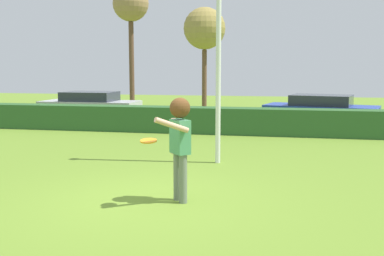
# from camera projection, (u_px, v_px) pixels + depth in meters

# --- Properties ---
(ground_plane) EXTENTS (60.00, 60.00, 0.00)m
(ground_plane) POSITION_uv_depth(u_px,v_px,m) (149.00, 201.00, 8.04)
(ground_plane) COLOR olive
(person) EXTENTS (0.52, 0.82, 1.79)m
(person) POSITION_uv_depth(u_px,v_px,m) (180.00, 135.00, 7.85)
(person) COLOR slate
(person) RESTS_ON ground
(frisbee) EXTENTS (0.28, 0.28, 0.06)m
(frisbee) POSITION_uv_depth(u_px,v_px,m) (148.00, 141.00, 7.55)
(frisbee) COLOR orange
(lamppost) EXTENTS (0.24, 0.24, 5.94)m
(lamppost) POSITION_uv_depth(u_px,v_px,m) (219.00, 25.00, 10.82)
(lamppost) COLOR silver
(lamppost) RESTS_ON ground
(hedge_row) EXTENTS (24.37, 0.90, 0.91)m
(hedge_row) POSITION_uv_depth(u_px,v_px,m) (220.00, 121.00, 16.18)
(hedge_row) COLOR #2D5A29
(hedge_row) RESTS_ON ground
(parked_car_silver) EXTENTS (4.22, 1.85, 1.25)m
(parked_car_silver) POSITION_uv_depth(u_px,v_px,m) (90.00, 105.00, 20.14)
(parked_car_silver) COLOR #B7B7BC
(parked_car_silver) RESTS_ON ground
(parked_car_blue) EXTENTS (4.48, 2.64, 1.25)m
(parked_car_blue) POSITION_uv_depth(u_px,v_px,m) (321.00, 110.00, 17.81)
(parked_car_blue) COLOR #263FA5
(parked_car_blue) RESTS_ON ground
(birch_tree) EXTENTS (2.13, 2.13, 5.33)m
(birch_tree) POSITION_uv_depth(u_px,v_px,m) (205.00, 29.00, 23.53)
(birch_tree) COLOR brown
(birch_tree) RESTS_ON ground
(oak_tree) EXTENTS (1.98, 1.98, 6.78)m
(oak_tree) POSITION_uv_depth(u_px,v_px,m) (131.00, 6.00, 25.48)
(oak_tree) COLOR brown
(oak_tree) RESTS_ON ground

